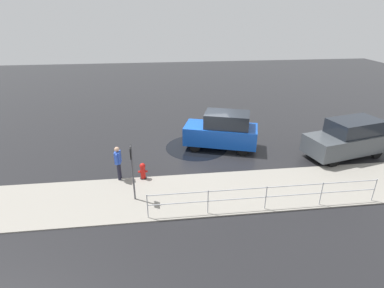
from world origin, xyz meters
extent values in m
plane|color=black|center=(0.00, 0.00, 0.00)|extent=(60.00, 60.00, 0.00)
cube|color=gray|center=(0.00, 4.20, 0.02)|extent=(24.00, 3.20, 0.04)
cube|color=blue|center=(-0.70, -0.20, 0.79)|extent=(4.24, 2.84, 0.99)
cube|color=#1E232B|center=(-0.99, -0.10, 1.67)|extent=(2.69, 2.15, 0.77)
cylinder|color=black|center=(0.75, 0.07, 0.30)|extent=(0.64, 0.40, 0.60)
cylinder|color=black|center=(0.30, -1.28, 0.30)|extent=(0.64, 0.40, 0.60)
cylinder|color=black|center=(-1.69, 0.88, 0.30)|extent=(0.64, 0.40, 0.60)
cylinder|color=black|center=(-2.14, -0.47, 0.30)|extent=(0.64, 0.40, 0.60)
cube|color=#474C51|center=(-6.92, 1.61, 0.77)|extent=(4.58, 2.67, 0.95)
cube|color=#1E232B|center=(-7.25, 1.53, 1.61)|extent=(2.86, 2.08, 0.73)
cylinder|color=black|center=(-5.70, 2.64, 0.30)|extent=(0.63, 0.35, 0.60)
cylinder|color=black|center=(-5.37, 1.21, 0.30)|extent=(0.63, 0.35, 0.60)
cylinder|color=black|center=(-8.46, 2.01, 0.30)|extent=(0.63, 0.35, 0.60)
cylinder|color=black|center=(-8.13, 0.58, 0.30)|extent=(0.63, 0.35, 0.60)
cylinder|color=red|center=(3.47, 2.70, 0.31)|extent=(0.22, 0.22, 0.62)
sphere|color=red|center=(3.47, 2.70, 0.67)|extent=(0.26, 0.26, 0.26)
cylinder|color=red|center=(3.31, 2.70, 0.38)|extent=(0.10, 0.09, 0.09)
cylinder|color=red|center=(3.63, 2.70, 0.38)|extent=(0.10, 0.09, 0.09)
cylinder|color=#2D2D2D|center=(3.47, 2.70, 0.03)|extent=(0.31, 0.31, 0.06)
cube|color=blue|center=(4.52, 2.61, 1.12)|extent=(0.27, 0.38, 0.55)
sphere|color=tan|center=(4.52, 2.61, 1.51)|extent=(0.22, 0.22, 0.22)
cylinder|color=#1E1E2D|center=(4.51, 2.52, 0.42)|extent=(0.13, 0.13, 0.85)
cylinder|color=#1E1E2D|center=(4.53, 2.70, 0.42)|extent=(0.13, 0.13, 0.85)
cylinder|color=blue|center=(4.50, 2.37, 1.12)|extent=(0.09, 0.09, 0.50)
cylinder|color=blue|center=(4.54, 2.85, 1.12)|extent=(0.09, 0.09, 0.50)
cylinder|color=#B7BABF|center=(-5.68, 5.57, 0.53)|extent=(0.04, 0.04, 1.05)
cylinder|color=#B7BABF|center=(-3.45, 5.57, 0.53)|extent=(0.04, 0.04, 1.05)
cylinder|color=#B7BABF|center=(-1.23, 5.57, 0.53)|extent=(0.04, 0.04, 1.05)
cylinder|color=#B7BABF|center=(1.00, 5.57, 0.53)|extent=(0.04, 0.04, 1.05)
cylinder|color=#B7BABF|center=(3.22, 5.57, 0.53)|extent=(0.04, 0.04, 1.05)
cylinder|color=#B7BABF|center=(-1.23, 5.57, 1.00)|extent=(8.90, 0.04, 0.04)
cylinder|color=#B7BABF|center=(-1.23, 5.57, 0.58)|extent=(8.90, 0.04, 0.04)
cylinder|color=#4C4C51|center=(3.76, 4.31, 1.20)|extent=(0.07, 0.07, 2.40)
cube|color=black|center=(3.76, 4.31, 2.15)|extent=(0.04, 0.44, 0.44)
cylinder|color=black|center=(0.61, -0.40, 0.00)|extent=(3.44, 3.44, 0.01)
camera|label=1|loc=(2.70, 14.65, 7.07)|focal=28.00mm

